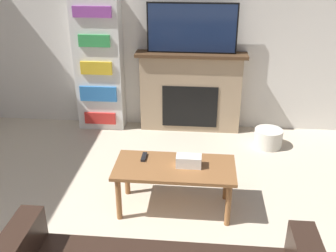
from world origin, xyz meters
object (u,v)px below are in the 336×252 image
at_px(tv, 192,28).
at_px(coffee_table, 175,172).
at_px(fireplace, 190,92).
at_px(bookshelf, 99,65).
at_px(storage_basket, 268,138).

height_order(tv, coffee_table, tv).
relative_size(fireplace, tv, 1.27).
bearing_deg(bookshelf, fireplace, 1.12).
height_order(fireplace, tv, tv).
distance_m(coffee_table, storage_basket, 1.70).
relative_size(coffee_table, storage_basket, 3.21).
bearing_deg(coffee_table, fireplace, 87.85).
bearing_deg(fireplace, bookshelf, -178.88).
xyz_separation_m(fireplace, bookshelf, (-1.16, -0.02, 0.32)).
distance_m(fireplace, coffee_table, 1.76).
bearing_deg(tv, fireplace, 90.00).
distance_m(tv, coffee_table, 1.97).
bearing_deg(fireplace, coffee_table, -92.15).
distance_m(bookshelf, storage_basket, 2.27).
bearing_deg(fireplace, tv, -90.00).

